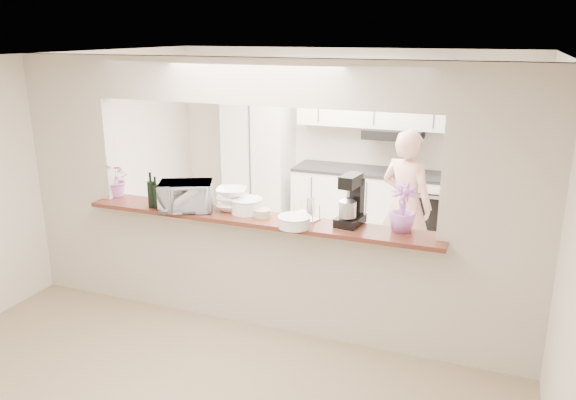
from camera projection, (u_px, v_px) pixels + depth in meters
The scene contains 19 objects.
floor at pixel (260, 321), 5.46m from camera, with size 6.00×6.00×0.00m, color tan.
tile_overlay at pixel (312, 262), 6.85m from camera, with size 5.00×2.90×0.01m, color beige.
partition at pixel (258, 174), 5.04m from camera, with size 5.00×0.15×2.50m.
bar_counter at pixel (259, 267), 5.29m from camera, with size 3.40×0.38×1.09m.
kitchen_cabinets at pixel (327, 163), 7.68m from camera, with size 3.15×0.62×2.25m.
refrigerator at pixel (499, 189), 6.88m from camera, with size 0.75×0.70×1.70m, color #A9AAAE.
flower_left at pixel (117, 180), 5.70m from camera, with size 0.31×0.27×0.35m, color #DC74C6.
wine_bottle_a at pixel (151, 194), 5.34m from camera, with size 0.07×0.07×0.35m.
wine_bottle_b at pixel (156, 196), 5.33m from camera, with size 0.06×0.06×0.31m.
toaster_oven at pixel (186, 196), 5.26m from camera, with size 0.49×0.33×0.27m, color #B6B6BB.
serving_bowls at pixel (232, 199), 5.27m from camera, with size 0.28×0.28×0.21m, color white.
plate_stack_a at pixel (247, 206), 5.20m from camera, with size 0.30×0.30×0.14m.
plate_stack_b at pixel (294, 222), 4.82m from camera, with size 0.29×0.29×0.10m.
red_bowl at pixel (247, 207), 5.26m from camera, with size 0.15×0.15×0.07m, color maroon.
tan_bowl at pixel (262, 213), 5.10m from camera, with size 0.15×0.15×0.07m, color tan.
utensil_caddy at pixel (307, 210), 5.01m from camera, with size 0.25×0.18×0.21m.
stand_mixer at pixel (351, 202), 4.86m from camera, with size 0.23×0.33×0.45m.
flower_right at pixel (403, 208), 4.69m from camera, with size 0.23×0.23×0.41m, color #B068C2.
person at pixel (406, 205), 6.25m from camera, with size 0.62×0.41×1.70m, color #DAA08E.
Camera 1 is at (2.01, -4.46, 2.71)m, focal length 35.00 mm.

